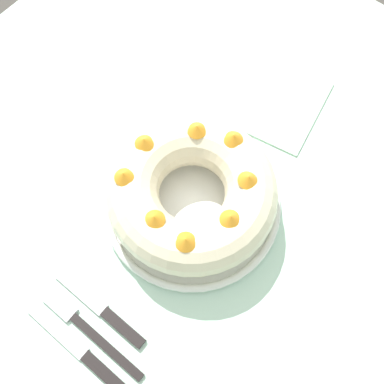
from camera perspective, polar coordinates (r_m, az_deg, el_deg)
ground_plane at (r=1.47m, az=-0.04°, el=-11.60°), size 8.00×8.00×0.00m
dining_table at (r=0.83m, az=-0.07°, el=-2.49°), size 1.10×1.06×0.76m
serving_dish at (r=0.71m, az=0.00°, el=-1.55°), size 0.28×0.28×0.02m
bundt_cake at (r=0.67m, az=-0.00°, el=0.03°), size 0.26×0.26×0.09m
fork at (r=0.69m, az=-13.34°, el=-16.43°), size 0.02×0.19×0.01m
serving_knife at (r=0.69m, az=-13.26°, el=-19.66°), size 0.02×0.20×0.01m
cake_knife at (r=0.69m, az=-10.94°, el=-14.76°), size 0.02×0.17×0.01m
napkin at (r=0.83m, az=11.73°, el=10.72°), size 0.19×0.15×0.00m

